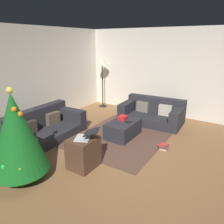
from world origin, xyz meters
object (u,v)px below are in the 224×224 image
at_px(couch_left, 44,127).
at_px(side_table, 83,153).
at_px(ottoman, 123,129).
at_px(christmas_tree, 16,133).
at_px(book_stack, 164,146).
at_px(laptop, 86,136).
at_px(tv_remote, 129,122).
at_px(couch_right, 153,113).
at_px(gift_box, 123,118).
at_px(corner_lamp, 102,65).

xyz_separation_m(couch_left, side_table, (-0.46, -1.61, 0.02)).
bearing_deg(ottoman, christmas_tree, 166.15).
bearing_deg(book_stack, laptop, 146.72).
relative_size(tv_remote, book_stack, 0.58).
xyz_separation_m(couch_left, couch_right, (2.41, -1.77, -0.00)).
bearing_deg(side_table, couch_right, -3.20).
bearing_deg(gift_box, side_table, -175.49).
bearing_deg(side_table, ottoman, 2.08).
height_order(gift_box, corner_lamp, corner_lamp).
height_order(tv_remote, christmas_tree, christmas_tree).
distance_m(ottoman, laptop, 1.59).
xyz_separation_m(couch_right, ottoman, (-1.32, 0.22, -0.07)).
xyz_separation_m(tv_remote, side_table, (-1.59, 0.08, -0.10)).
bearing_deg(tv_remote, corner_lamp, 14.12).
bearing_deg(laptop, ottoman, 4.23).
distance_m(ottoman, gift_box, 0.28).
height_order(ottoman, laptop, laptop).
xyz_separation_m(gift_box, book_stack, (-0.19, -1.14, -0.38)).
xyz_separation_m(laptop, book_stack, (1.45, -0.95, -0.58)).
bearing_deg(book_stack, tv_remote, 83.25).
xyz_separation_m(couch_left, laptop, (-0.43, -1.67, 0.37)).
distance_m(tv_remote, side_table, 1.59).
bearing_deg(ottoman, side_table, -177.92).
bearing_deg(book_stack, couch_right, 31.23).
bearing_deg(laptop, side_table, 115.42).
distance_m(couch_right, side_table, 2.87).
bearing_deg(couch_left, christmas_tree, 34.52).
bearing_deg(couch_right, ottoman, 77.76).
distance_m(couch_left, gift_box, 1.92).
relative_size(laptop, book_stack, 1.84).
xyz_separation_m(couch_left, corner_lamp, (2.89, 0.30, 1.18)).
distance_m(couch_left, ottoman, 1.90).
relative_size(couch_left, book_stack, 6.89).
distance_m(gift_box, side_table, 1.68).
bearing_deg(gift_box, couch_left, 129.29).
height_order(couch_left, corner_lamp, corner_lamp).
relative_size(side_table, corner_lamp, 0.34).
xyz_separation_m(couch_left, tv_remote, (1.13, -1.69, 0.13)).
relative_size(couch_left, laptop, 3.74).
height_order(couch_right, tv_remote, couch_right).
bearing_deg(gift_box, laptop, -173.47).
bearing_deg(side_table, corner_lamp, 29.75).
distance_m(laptop, book_stack, 1.83).
bearing_deg(laptop, gift_box, 6.53).
distance_m(couch_right, corner_lamp, 2.43).
bearing_deg(couch_left, corner_lamp, -176.17).
bearing_deg(tv_remote, side_table, 142.89).
height_order(couch_left, couch_right, couch_left).
distance_m(tv_remote, christmas_tree, 2.57).
bearing_deg(tv_remote, laptop, 144.90).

